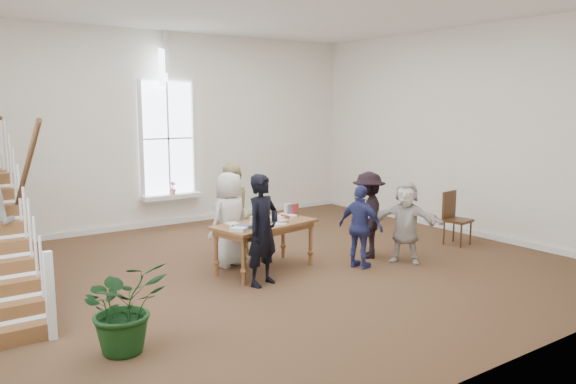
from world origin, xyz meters
TOP-DOWN VIEW (x-y plane):
  - ground at (0.00, 0.00)m, footprint 10.00×10.00m
  - room_shell at (-0.00, 4.39)m, footprint 10.49×10.00m
  - library_table at (-0.16, 0.01)m, footprint 1.91×1.21m
  - police_officer at (-0.62, -0.64)m, footprint 0.74×0.60m
  - elderly_woman at (-0.52, 0.61)m, footprint 0.92×0.71m
  - person_yellow at (-0.22, 1.11)m, footprint 1.07×1.00m
  - woman_cluster_a at (1.27, -0.83)m, footprint 0.59×0.92m
  - woman_cluster_b at (1.87, -0.38)m, footprint 1.12×1.18m
  - woman_cluster_c at (2.17, -1.03)m, footprint 1.13×1.40m
  - floor_plant at (-3.24, -1.79)m, footprint 1.01×0.89m
  - side_chair at (3.99, -0.65)m, footprint 0.54×0.54m

SIDE VIEW (x-z plane):
  - ground at x=0.00m, z-range 0.00..0.00m
  - room_shell at x=0.00m, z-range -4.60..5.40m
  - floor_plant at x=-3.24m, z-range 0.00..1.08m
  - side_chair at x=3.99m, z-range 0.07..1.16m
  - woman_cluster_a at x=1.27m, z-range 0.00..1.46m
  - woman_cluster_c at x=2.17m, z-range 0.00..1.49m
  - library_table at x=-0.16m, z-range 0.30..1.20m
  - woman_cluster_b at x=1.87m, z-range 0.00..1.61m
  - elderly_woman at x=-0.52m, z-range 0.00..1.67m
  - person_yellow at x=-0.22m, z-range 0.00..1.76m
  - police_officer at x=-0.62m, z-range 0.00..1.77m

